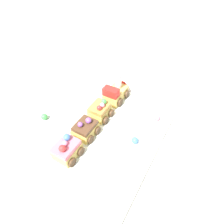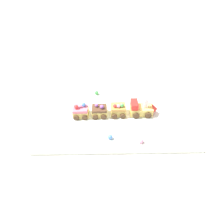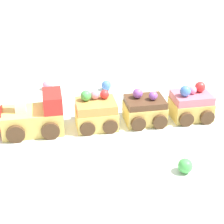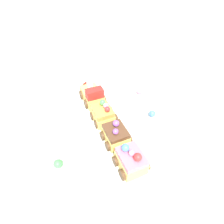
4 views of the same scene
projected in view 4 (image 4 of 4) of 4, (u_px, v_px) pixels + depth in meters
The scene contains 9 objects.
ground_plane at pixel (104, 125), 0.54m from camera, with size 10.00×10.00×0.00m, color beige.
display_board at pixel (104, 124), 0.54m from camera, with size 0.68×0.44×0.01m, color silver.
cake_train_locomotive at pixel (91, 93), 0.61m from camera, with size 0.13×0.07×0.09m.
cake_car_caramel at pixel (104, 114), 0.53m from camera, with size 0.07×0.07×0.07m.
cake_car_chocolate at pixel (116, 135), 0.47m from camera, with size 0.07×0.07×0.06m.
cake_car_strawberry at pixel (131, 160), 0.41m from camera, with size 0.07×0.07×0.07m.
gumball_pink at pixel (139, 91), 0.64m from camera, with size 0.02×0.02×0.02m, color pink.
gumball_blue at pixel (152, 114), 0.55m from camera, with size 0.02×0.02×0.02m, color #4C84E0.
gumball_green at pixel (58, 164), 0.42m from camera, with size 0.02×0.02×0.02m, color #4CBC56.
Camera 4 is at (-0.36, 0.12, 0.39)m, focal length 28.00 mm.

